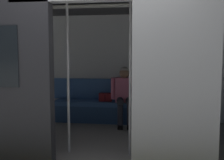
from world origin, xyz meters
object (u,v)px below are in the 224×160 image
at_px(book, 143,101).
at_px(grab_pole_door, 68,76).
at_px(bench_seat, 115,107).
at_px(train_car, 103,46).
at_px(person_seated, 125,92).
at_px(handbag, 106,97).
at_px(grab_pole_far, 130,77).

xyz_separation_m(book, grab_pole_door, (1.01, 1.84, 0.66)).
distance_m(book, grab_pole_door, 2.20).
distance_m(bench_seat, grab_pole_door, 1.98).
height_order(bench_seat, grab_pole_door, grab_pole_door).
bearing_deg(train_car, person_seated, -105.29).
height_order(handbag, grab_pole_door, grab_pole_door).
bearing_deg(grab_pole_door, grab_pole_far, -179.38).
height_order(train_car, person_seated, train_car).
bearing_deg(handbag, book, -179.09).
distance_m(handbag, grab_pole_door, 1.93).
height_order(bench_seat, handbag, handbag).
xyz_separation_m(grab_pole_door, grab_pole_far, (-0.88, -0.01, 0.00)).
relative_size(person_seated, grab_pole_far, 0.52).
xyz_separation_m(train_car, bench_seat, (-0.07, -1.03, -1.22)).
bearing_deg(grab_pole_door, bench_seat, -103.97).
height_order(grab_pole_door, grab_pole_far, same).
distance_m(train_car, bench_seat, 1.60).
relative_size(handbag, grab_pole_door, 0.12).
bearing_deg(grab_pole_far, book, -94.12).
distance_m(train_car, handbag, 1.51).
xyz_separation_m(handbag, grab_pole_door, (0.23, 1.82, 0.59)).
distance_m(train_car, grab_pole_far, 1.00).
bearing_deg(handbag, person_seated, 165.45).
xyz_separation_m(train_car, book, (-0.64, -1.10, -1.11)).
distance_m(train_car, person_seated, 1.36).
relative_size(bench_seat, handbag, 10.00).
distance_m(bench_seat, handbag, 0.29).
xyz_separation_m(train_car, person_seated, (-0.27, -0.98, -0.90)).
xyz_separation_m(train_car, handbag, (0.14, -1.09, -1.04)).
distance_m(person_seated, book, 0.44).
xyz_separation_m(bench_seat, book, (-0.57, -0.07, 0.12)).
height_order(book, grab_pole_door, grab_pole_door).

